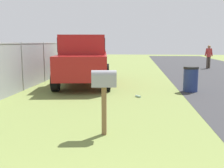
{
  "coord_description": "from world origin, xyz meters",
  "views": [
    {
      "loc": [
        -0.85,
        -0.22,
        1.8
      ],
      "look_at": [
        4.18,
        0.24,
        1.02
      ],
      "focal_mm": 43.33,
      "sensor_mm": 36.0,
      "label": 1
    }
  ],
  "objects": [
    {
      "name": "fence_section",
      "position": [
        7.66,
        4.04,
        0.97
      ],
      "size": [
        16.9,
        0.07,
        1.81
      ],
      "color": "#9EA3A8",
      "rests_on": "ground"
    },
    {
      "name": "mailbox",
      "position": [
        4.25,
        0.4,
        1.02
      ],
      "size": [
        0.26,
        0.5,
        1.28
      ],
      "rotation": [
        0.0,
        0.0,
        0.12
      ],
      "color": "brown",
      "rests_on": "ground"
    },
    {
      "name": "litter_bottle_midfield_a",
      "position": [
        7.99,
        -0.28,
        0.04
      ],
      "size": [
        0.21,
        0.2,
        0.07
      ],
      "primitive_type": "cylinder",
      "rotation": [
        0.0,
        1.57,
        0.76
      ],
      "color": "#B2D8BF",
      "rests_on": "ground"
    },
    {
      "name": "pedestrian",
      "position": [
        18.56,
        -5.21,
        0.93
      ],
      "size": [
        0.3,
        0.57,
        1.61
      ],
      "rotation": [
        0.0,
        0.0,
        0.14
      ],
      "color": "#4C4238",
      "rests_on": "ground"
    },
    {
      "name": "trash_bin",
      "position": [
        9.23,
        -2.21,
        0.47
      ],
      "size": [
        0.55,
        0.55,
        0.92
      ],
      "color": "navy",
      "rests_on": "ground"
    },
    {
      "name": "pickup_truck",
      "position": [
        10.45,
        2.0,
        1.1
      ],
      "size": [
        5.37,
        2.64,
        2.09
      ],
      "rotation": [
        0.0,
        0.0,
        3.26
      ],
      "color": "maroon",
      "rests_on": "ground"
    }
  ]
}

